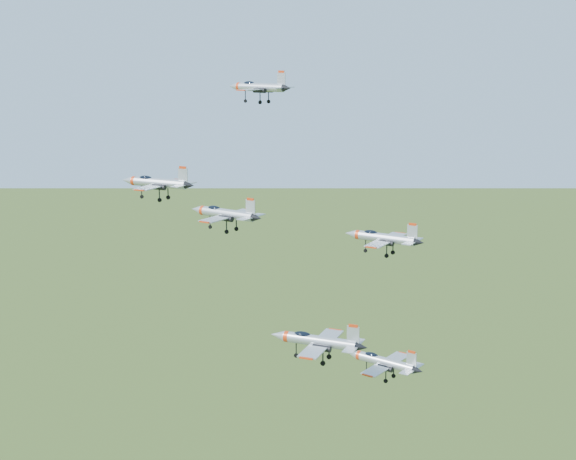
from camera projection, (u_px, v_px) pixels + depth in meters
The scene contains 6 objects.
jet_lead at pixel (258, 87), 135.95m from camera, with size 13.23×10.85×3.55m.
jet_left_high at pixel (225, 213), 123.85m from camera, with size 13.67×11.25×3.66m.
jet_right_high at pixel (157, 182), 106.36m from camera, with size 11.36×9.54×3.05m.
jet_left_low at pixel (383, 238), 117.06m from camera, with size 12.63×10.46×3.37m.
jet_right_low at pixel (317, 341), 99.59m from camera, with size 12.76×10.78×3.44m.
jet_trail at pixel (383, 361), 109.43m from camera, with size 11.94×9.81×3.20m.
Camera 1 is at (70.40, -94.36, 168.79)m, focal length 50.00 mm.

